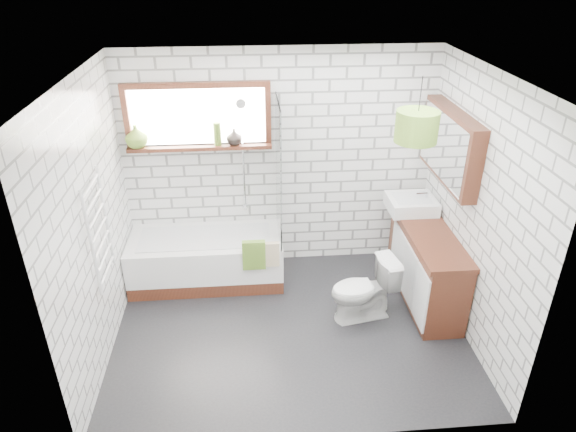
{
  "coord_description": "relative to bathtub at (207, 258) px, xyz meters",
  "views": [
    {
      "loc": [
        -0.35,
        -3.98,
        3.39
      ],
      "look_at": [
        0.0,
        0.25,
        1.13
      ],
      "focal_mm": 32.0,
      "sensor_mm": 36.0,
      "label": 1
    }
  ],
  "objects": [
    {
      "name": "floor",
      "position": [
        0.85,
        -0.93,
        -0.28
      ],
      "size": [
        3.4,
        2.6,
        0.01
      ],
      "primitive_type": "cube",
      "color": "black",
      "rests_on": "ground"
    },
    {
      "name": "ceiling",
      "position": [
        0.85,
        -0.93,
        2.23
      ],
      "size": [
        3.4,
        2.6,
        0.01
      ],
      "primitive_type": "cube",
      "color": "white",
      "rests_on": "ground"
    },
    {
      "name": "wall_back",
      "position": [
        0.85,
        0.37,
        0.98
      ],
      "size": [
        3.4,
        0.01,
        2.5
      ],
      "primitive_type": "cube",
      "color": "white",
      "rests_on": "ground"
    },
    {
      "name": "wall_front",
      "position": [
        0.85,
        -2.24,
        0.98
      ],
      "size": [
        3.4,
        0.01,
        2.5
      ],
      "primitive_type": "cube",
      "color": "white",
      "rests_on": "ground"
    },
    {
      "name": "wall_left",
      "position": [
        -0.85,
        -0.93,
        0.98
      ],
      "size": [
        0.01,
        2.6,
        2.5
      ],
      "primitive_type": "cube",
      "color": "white",
      "rests_on": "ground"
    },
    {
      "name": "wall_right",
      "position": [
        2.56,
        -0.93,
        0.98
      ],
      "size": [
        0.01,
        2.6,
        2.5
      ],
      "primitive_type": "cube",
      "color": "white",
      "rests_on": "ground"
    },
    {
      "name": "window",
      "position": [
        0.0,
        0.33,
        1.53
      ],
      "size": [
        1.52,
        0.16,
        0.68
      ],
      "primitive_type": "cube",
      "color": "#3A1A10",
      "rests_on": "wall_back"
    },
    {
      "name": "towel_radiator",
      "position": [
        -0.81,
        -0.93,
        0.93
      ],
      "size": [
        0.06,
        0.52,
        1.0
      ],
      "primitive_type": "cube",
      "color": "white",
      "rests_on": "wall_left"
    },
    {
      "name": "mirror_cabinet",
      "position": [
        2.47,
        -0.33,
        1.38
      ],
      "size": [
        0.16,
        1.2,
        0.7
      ],
      "primitive_type": "cube",
      "color": "#3A1A10",
      "rests_on": "wall_right"
    },
    {
      "name": "shower_riser",
      "position": [
        0.45,
        0.33,
        1.08
      ],
      "size": [
        0.02,
        0.02,
        1.3
      ],
      "primitive_type": "cylinder",
      "color": "silver",
      "rests_on": "wall_back"
    },
    {
      "name": "bathtub",
      "position": [
        0.0,
        0.0,
        0.0
      ],
      "size": [
        1.67,
        0.74,
        0.54
      ],
      "primitive_type": "cube",
      "color": "white",
      "rests_on": "floor"
    },
    {
      "name": "shower_screen",
      "position": [
        0.82,
        0.0,
        1.02
      ],
      "size": [
        0.02,
        0.72,
        1.5
      ],
      "primitive_type": "cube",
      "color": "white",
      "rests_on": "bathtub"
    },
    {
      "name": "towel_green",
      "position": [
        0.53,
        -0.37,
        0.25
      ],
      "size": [
        0.24,
        0.07,
        0.33
      ],
      "primitive_type": "cube",
      "color": "#517523",
      "rests_on": "bathtub"
    },
    {
      "name": "towel_beige",
      "position": [
        0.69,
        -0.37,
        0.25
      ],
      "size": [
        0.21,
        0.05,
        0.28
      ],
      "primitive_type": "cube",
      "color": "tan",
      "rests_on": "bathtub"
    },
    {
      "name": "vanity",
      "position": [
        2.33,
        -0.54,
        0.13
      ],
      "size": [
        0.45,
        1.4,
        0.8
      ],
      "primitive_type": "cube",
      "color": "#3A1A10",
      "rests_on": "floor"
    },
    {
      "name": "basin",
      "position": [
        2.27,
        -0.04,
        0.61
      ],
      "size": [
        0.51,
        0.44,
        0.15
      ],
      "primitive_type": "cube",
      "color": "white",
      "rests_on": "vanity"
    },
    {
      "name": "tap",
      "position": [
        2.43,
        -0.04,
        0.66
      ],
      "size": [
        0.04,
        0.04,
        0.15
      ],
      "primitive_type": "cylinder",
      "rotation": [
        0.0,
        0.0,
        -0.41
      ],
      "color": "silver",
      "rests_on": "vanity"
    },
    {
      "name": "toilet",
      "position": [
        1.6,
        -0.82,
        0.06
      ],
      "size": [
        0.49,
        0.71,
        0.67
      ],
      "primitive_type": "imported",
      "rotation": [
        0.0,
        0.0,
        -1.39
      ],
      "color": "white",
      "rests_on": "floor"
    },
    {
      "name": "vase_olive",
      "position": [
        -0.65,
        0.3,
        1.33
      ],
      "size": [
        0.24,
        0.24,
        0.24
      ],
      "primitive_type": "imported",
      "rotation": [
        0.0,
        0.0,
        -0.05
      ],
      "color": "#577A25",
      "rests_on": "window"
    },
    {
      "name": "vase_dark",
      "position": [
        0.37,
        0.3,
        1.3
      ],
      "size": [
        0.17,
        0.17,
        0.17
      ],
      "primitive_type": "imported",
      "rotation": [
        0.0,
        0.0,
        0.06
      ],
      "color": "black",
      "rests_on": "window"
    },
    {
      "name": "bottle",
      "position": [
        0.19,
        0.3,
        1.33
      ],
      "size": [
        0.09,
        0.09,
        0.24
      ],
      "primitive_type": "cylinder",
      "rotation": [
        0.0,
        0.0,
        0.17
      ],
      "color": "#577A25",
      "rests_on": "window"
    },
    {
      "name": "pendant",
      "position": [
        1.86,
        -1.06,
        1.83
      ],
      "size": [
        0.35,
        0.35,
        0.25
      ],
      "primitive_type": "cylinder",
      "color": "#517523",
      "rests_on": "ceiling"
    }
  ]
}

